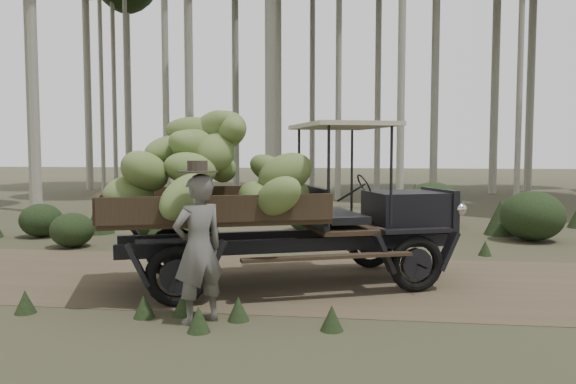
# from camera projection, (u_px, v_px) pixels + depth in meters

# --- Properties ---
(ground) EXTENTS (120.00, 120.00, 0.00)m
(ground) POSITION_uv_depth(u_px,v_px,m) (431.00, 284.00, 8.72)
(ground) COLOR #473D2B
(ground) RESTS_ON ground
(dirt_track) EXTENTS (70.00, 4.00, 0.01)m
(dirt_track) POSITION_uv_depth(u_px,v_px,m) (431.00, 284.00, 8.72)
(dirt_track) COLOR brown
(dirt_track) RESTS_ON ground
(banana_truck) EXTENTS (5.66, 3.76, 2.77)m
(banana_truck) POSITION_uv_depth(u_px,v_px,m) (250.00, 185.00, 8.30)
(banana_truck) COLOR black
(banana_truck) RESTS_ON ground
(farmer) EXTENTS (0.77, 0.77, 1.95)m
(farmer) POSITION_uv_depth(u_px,v_px,m) (198.00, 247.00, 6.71)
(farmer) COLOR #585650
(farmer) RESTS_ON ground
(undergrowth) EXTENTS (19.89, 21.83, 1.37)m
(undergrowth) POSITION_uv_depth(u_px,v_px,m) (458.00, 243.00, 9.18)
(undergrowth) COLOR #233319
(undergrowth) RESTS_ON ground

